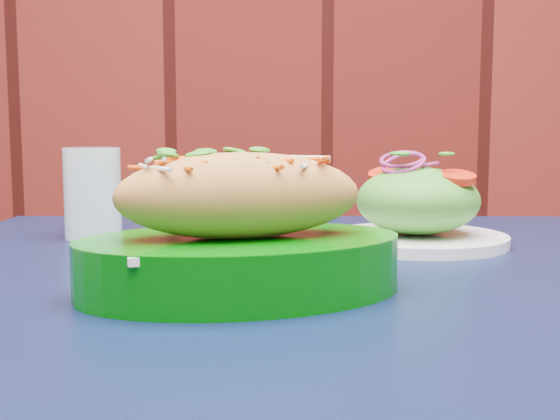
{
  "coord_description": "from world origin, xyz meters",
  "views": [
    {
      "loc": [
        0.3,
        1.19,
        0.88
      ],
      "look_at": [
        0.29,
        1.78,
        0.81
      ],
      "focal_mm": 45.0,
      "sensor_mm": 36.0,
      "label": 1
    }
  ],
  "objects": [
    {
      "name": "cafe_table",
      "position": [
        0.3,
        1.82,
        0.66
      ],
      "size": [
        0.81,
        0.81,
        0.75
      ],
      "rotation": [
        0.0,
        0.0,
        0.01
      ],
      "color": "black",
      "rests_on": "ground"
    },
    {
      "name": "banh_mi_basket",
      "position": [
        0.26,
        1.73,
        0.79
      ],
      "size": [
        0.29,
        0.23,
        0.12
      ],
      "rotation": [
        0.0,
        0.0,
        0.29
      ],
      "color": "#005D04",
      "rests_on": "cafe_table"
    },
    {
      "name": "salad_plate",
      "position": [
        0.44,
        1.96,
        0.79
      ],
      "size": [
        0.2,
        0.2,
        0.1
      ],
      "rotation": [
        0.0,
        0.0,
        -0.14
      ],
      "color": "white",
      "rests_on": "cafe_table"
    },
    {
      "name": "water_glass",
      "position": [
        0.06,
        2.0,
        0.8
      ],
      "size": [
        0.07,
        0.07,
        0.11
      ],
      "primitive_type": "cylinder",
      "color": "silver",
      "rests_on": "cafe_table"
    }
  ]
}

